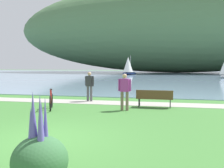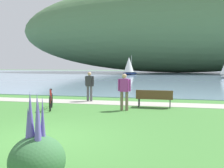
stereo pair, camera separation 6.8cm
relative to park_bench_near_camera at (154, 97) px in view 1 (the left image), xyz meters
The scene contains 10 objects.
ground_plane 6.72m from the park_bench_near_camera, 114.71° to the right, with size 200.00×200.00×0.00m, color #3D7533.
bay_water 43.42m from the park_bench_near_camera, 93.70° to the left, with size 180.00×80.00×0.04m, color #7A99B2.
distant_hillside 62.21m from the park_bench_near_camera, 87.02° to the left, with size 93.27×28.00×25.13m, color #4C7047.
shoreline_path 3.04m from the park_bench_near_camera, 159.09° to the left, with size 60.00×1.50×0.01m, color #A39E93.
park_bench_near_camera is the anchor object (origin of this frame).
bicycle_leaning_near_bench 5.04m from the park_bench_near_camera, 162.27° to the right, with size 0.73×1.66×1.01m.
person_at_shoreline 4.09m from the park_bench_near_camera, 159.51° to the left, with size 0.58×0.33×1.71m.
person_on_the_grass 1.78m from the park_bench_near_camera, 140.00° to the right, with size 0.61×0.24×1.71m.
echium_bush_mid_cluster 8.81m from the park_bench_near_camera, 100.21° to the right, with size 0.98×0.98×1.66m.
sailboat_mid_bay 41.52m from the park_bench_near_camera, 100.33° to the left, with size 3.40×3.25×4.16m.
Camera 1 is at (3.36, -6.48, 2.10)m, focal length 40.45 mm.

